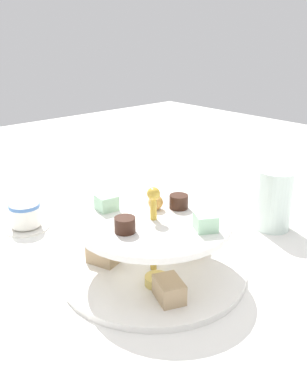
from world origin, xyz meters
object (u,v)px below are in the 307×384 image
tiered_serving_stand (154,251)px  water_glass_tall_right (274,200)px  butter_knife_right (129,197)px  teacup_with_saucer (25,216)px

tiered_serving_stand → water_glass_tall_right: size_ratio=2.48×
tiered_serving_stand → butter_knife_right: (-0.28, 0.18, -0.04)m
tiered_serving_stand → water_glass_tall_right: tiered_serving_stand is taller
tiered_serving_stand → water_glass_tall_right: (0.03, 0.29, 0.02)m
water_glass_tall_right → teacup_with_saucer: water_glass_tall_right is taller
water_glass_tall_right → butter_knife_right: 0.33m
tiered_serving_stand → teacup_with_saucer: size_ratio=3.20×
tiered_serving_stand → butter_knife_right: tiered_serving_stand is taller
tiered_serving_stand → teacup_with_saucer: tiered_serving_stand is taller
teacup_with_saucer → butter_knife_right: size_ratio=0.53×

